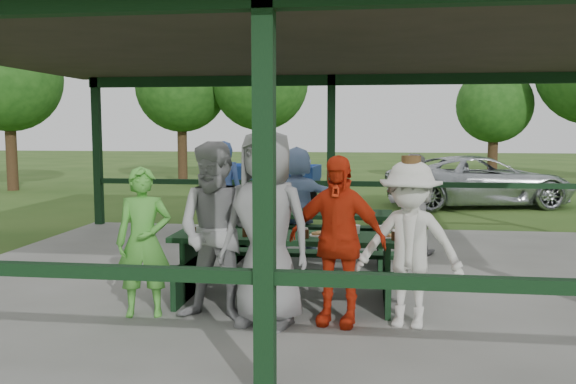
# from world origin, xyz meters

# --- Properties ---
(ground) EXTENTS (90.00, 90.00, 0.00)m
(ground) POSITION_xyz_m (0.00, 0.00, 0.00)
(ground) COLOR #294A17
(ground) RESTS_ON ground
(concrete_slab) EXTENTS (10.00, 8.00, 0.10)m
(concrete_slab) POSITION_xyz_m (0.00, 0.00, 0.05)
(concrete_slab) COLOR slate
(concrete_slab) RESTS_ON ground
(pavilion_structure) EXTENTS (10.60, 8.60, 3.24)m
(pavilion_structure) POSITION_xyz_m (0.00, 0.00, 3.17)
(pavilion_structure) COLOR black
(pavilion_structure) RESTS_ON concrete_slab
(picnic_table_near) EXTENTS (2.66, 1.39, 0.75)m
(picnic_table_near) POSITION_xyz_m (-0.19, -1.20, 0.58)
(picnic_table_near) COLOR black
(picnic_table_near) RESTS_ON concrete_slab
(picnic_table_far) EXTENTS (2.45, 1.39, 0.75)m
(picnic_table_far) POSITION_xyz_m (-0.14, 0.80, 0.57)
(picnic_table_far) COLOR black
(picnic_table_far) RESTS_ON concrete_slab
(table_setting) EXTENTS (2.39, 0.45, 0.10)m
(table_setting) POSITION_xyz_m (-0.10, -1.18, 0.88)
(table_setting) COLOR white
(table_setting) RESTS_ON picnic_table_near
(contestant_green) EXTENTS (0.65, 0.51, 1.58)m
(contestant_green) POSITION_xyz_m (-1.60, -2.04, 0.89)
(contestant_green) COLOR green
(contestant_green) RESTS_ON concrete_slab
(contestant_grey_left) EXTENTS (0.95, 0.77, 1.85)m
(contestant_grey_left) POSITION_xyz_m (-0.78, -2.09, 1.02)
(contestant_grey_left) COLOR #99999C
(contestant_grey_left) RESTS_ON concrete_slab
(contestant_grey_mid) EXTENTS (1.09, 0.85, 1.97)m
(contestant_grey_mid) POSITION_xyz_m (-0.27, -2.15, 1.08)
(contestant_grey_mid) COLOR gray
(contestant_grey_mid) RESTS_ON concrete_slab
(contestant_red) EXTENTS (1.07, 0.64, 1.71)m
(contestant_red) POSITION_xyz_m (0.43, -2.04, 0.96)
(contestant_red) COLOR red
(contestant_red) RESTS_ON concrete_slab
(contestant_white_fedora) EXTENTS (1.19, 0.86, 1.71)m
(contestant_white_fedora) POSITION_xyz_m (1.15, -2.04, 0.93)
(contestant_white_fedora) COLOR silver
(contestant_white_fedora) RESTS_ON concrete_slab
(spectator_lblue) EXTENTS (1.58, 0.52, 1.69)m
(spectator_lblue) POSITION_xyz_m (-0.40, 1.54, 0.95)
(spectator_lblue) COLOR #819DC8
(spectator_lblue) RESTS_ON concrete_slab
(spectator_blue) EXTENTS (0.70, 0.52, 1.76)m
(spectator_blue) POSITION_xyz_m (-1.73, 2.08, 0.98)
(spectator_blue) COLOR #3A5597
(spectator_blue) RESTS_ON concrete_slab
(spectator_grey) EXTENTS (0.87, 0.73, 1.58)m
(spectator_grey) POSITION_xyz_m (1.42, 1.65, 0.89)
(spectator_grey) COLOR #9A9A9D
(spectator_grey) RESTS_ON concrete_slab
(pickup_truck) EXTENTS (5.25, 3.31, 1.35)m
(pickup_truck) POSITION_xyz_m (3.67, 8.61, 0.68)
(pickup_truck) COLOR silver
(pickup_truck) RESTS_ON ground
(farm_trailer) EXTENTS (3.44, 1.71, 1.19)m
(farm_trailer) POSITION_xyz_m (-1.85, 7.79, 0.59)
(farm_trailer) COLOR navy
(farm_trailer) RESTS_ON ground
(tree_far_left) EXTENTS (3.43, 3.43, 5.36)m
(tree_far_left) POSITION_xyz_m (-6.32, 14.34, 3.63)
(tree_far_left) COLOR #311E13
(tree_far_left) RESTS_ON ground
(tree_left) EXTENTS (3.54, 3.54, 5.53)m
(tree_left) POSITION_xyz_m (-3.27, 14.20, 3.74)
(tree_left) COLOR #311E13
(tree_left) RESTS_ON ground
(tree_mid) EXTENTS (2.75, 2.75, 4.29)m
(tree_mid) POSITION_xyz_m (5.24, 15.14, 2.90)
(tree_mid) COLOR #311E13
(tree_mid) RESTS_ON ground
(tree_edge_left) EXTENTS (3.49, 3.49, 5.45)m
(tree_edge_left) POSITION_xyz_m (-11.12, 10.85, 3.69)
(tree_edge_left) COLOR #311E13
(tree_edge_left) RESTS_ON ground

